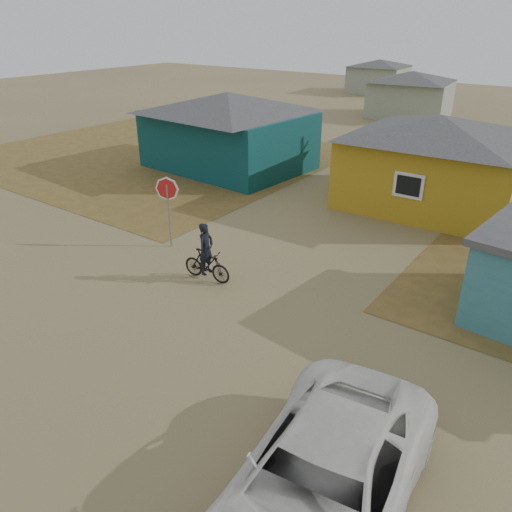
{
  "coord_description": "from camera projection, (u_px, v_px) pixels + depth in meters",
  "views": [
    {
      "loc": [
        8.64,
        -7.55,
        7.61
      ],
      "look_at": [
        0.97,
        3.0,
        1.3
      ],
      "focal_mm": 35.0,
      "sensor_mm": 36.0,
      "label": 1
    }
  ],
  "objects": [
    {
      "name": "ground",
      "position": [
        161.0,
        330.0,
        13.38
      ],
      "size": [
        120.0,
        120.0,
        0.0
      ],
      "primitive_type": "plane",
      "color": "olive"
    },
    {
      "name": "grass_nw",
      "position": [
        153.0,
        154.0,
        30.25
      ],
      "size": [
        20.0,
        18.0,
        0.0
      ],
      "primitive_type": "cube",
      "color": "brown",
      "rests_on": "ground"
    },
    {
      "name": "house_teal",
      "position": [
        228.0,
        130.0,
        26.81
      ],
      "size": [
        8.93,
        7.08,
        4.0
      ],
      "color": "#0A383B",
      "rests_on": "ground"
    },
    {
      "name": "house_yellow",
      "position": [
        435.0,
        160.0,
        21.38
      ],
      "size": [
        7.72,
        6.76,
        3.9
      ],
      "color": "#B38B1B",
      "rests_on": "ground"
    },
    {
      "name": "house_pale_west",
      "position": [
        411.0,
        94.0,
        40.5
      ],
      "size": [
        7.04,
        6.15,
        3.6
      ],
      "color": "gray",
      "rests_on": "ground"
    },
    {
      "name": "house_pale_north",
      "position": [
        378.0,
        76.0,
        53.52
      ],
      "size": [
        6.28,
        5.81,
        3.4
      ],
      "color": "gray",
      "rests_on": "ground"
    },
    {
      "name": "stop_sign",
      "position": [
        168.0,
        196.0,
        17.37
      ],
      "size": [
        0.86,
        0.07,
        2.62
      ],
      "color": "gray",
      "rests_on": "ground"
    },
    {
      "name": "cyclist",
      "position": [
        207.0,
        260.0,
        15.62
      ],
      "size": [
        1.73,
        0.65,
        1.92
      ],
      "color": "black",
      "rests_on": "ground"
    },
    {
      "name": "vehicle",
      "position": [
        321.0,
        487.0,
        7.97
      ],
      "size": [
        3.43,
        6.17,
        1.63
      ],
      "primitive_type": "imported",
      "rotation": [
        0.0,
        0.0,
        0.13
      ],
      "color": "white",
      "rests_on": "ground"
    }
  ]
}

